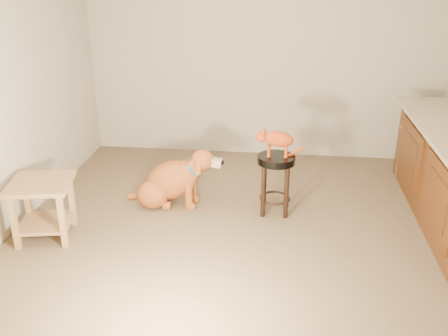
# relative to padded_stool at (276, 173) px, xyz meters

# --- Properties ---
(floor) EXTENTS (4.50, 4.00, 0.01)m
(floor) POSITION_rel_padded_stool_xyz_m (-0.23, -0.30, -0.44)
(floor) COLOR brown
(floor) RESTS_ON ground
(room_shell) EXTENTS (4.54, 4.04, 2.62)m
(room_shell) POSITION_rel_padded_stool_xyz_m (-0.23, -0.30, 1.24)
(room_shell) COLOR #9D947E
(room_shell) RESTS_ON ground
(padded_stool) EXTENTS (0.38, 0.38, 0.62)m
(padded_stool) POSITION_rel_padded_stool_xyz_m (0.00, 0.00, 0.00)
(padded_stool) COLOR black
(padded_stool) RESTS_ON ground
(wood_stool) EXTENTS (0.46, 0.46, 0.65)m
(wood_stool) POSITION_rel_padded_stool_xyz_m (1.62, 0.99, -0.10)
(wood_stool) COLOR brown
(wood_stool) RESTS_ON ground
(side_table) EXTENTS (0.64, 0.64, 0.56)m
(side_table) POSITION_rel_padded_stool_xyz_m (-2.11, -0.76, -0.07)
(side_table) COLOR olive
(side_table) RESTS_ON ground
(golden_retriever) EXTENTS (1.07, 0.54, 0.68)m
(golden_retriever) POSITION_rel_padded_stool_xyz_m (-1.09, 0.06, -0.19)
(golden_retriever) COLOR brown
(golden_retriever) RESTS_ON ground
(tabby_kitten) EXTENTS (0.50, 0.18, 0.31)m
(tabby_kitten) POSITION_rel_padded_stool_xyz_m (-0.01, 0.00, 0.35)
(tabby_kitten) COLOR maroon
(tabby_kitten) RESTS_ON padded_stool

